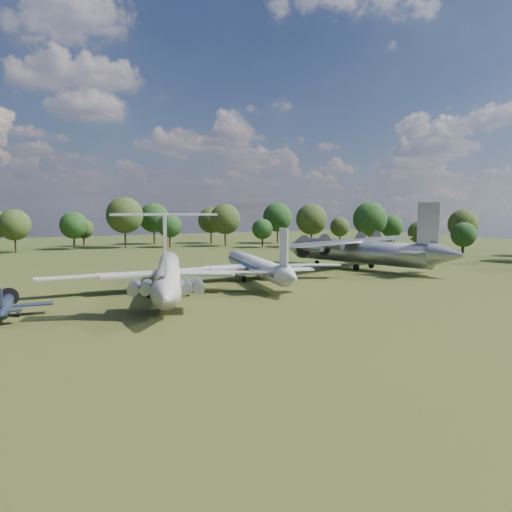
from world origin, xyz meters
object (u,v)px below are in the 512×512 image
an12_transport (359,255)px  small_prop_west (5,309)px  tu104_jet (256,269)px  il62_airliner (168,279)px  person_on_il62 (166,268)px

an12_transport → small_prop_west: an12_transport is taller
tu104_jet → il62_airliner: bearing=-149.5°
person_on_il62 → an12_transport: bearing=-122.4°
il62_airliner → an12_transport: 44.27m
small_prop_west → person_on_il62: 18.46m
il62_airliner → small_prop_west: size_ratio=3.45×
tu104_jet → small_prop_west: tu104_jet is taller
an12_transport → person_on_il62: person_on_il62 is taller
il62_airliner → an12_transport: bearing=32.3°
il62_airliner → small_prop_west: (-20.81, -5.60, -1.30)m
il62_airliner → an12_transport: (43.02, 10.44, 0.58)m
an12_transport → il62_airliner: bearing=176.5°
an12_transport → small_prop_west: 65.84m
il62_airliner → tu104_jet: 18.26m
il62_airliner → small_prop_west: il62_airliner is taller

